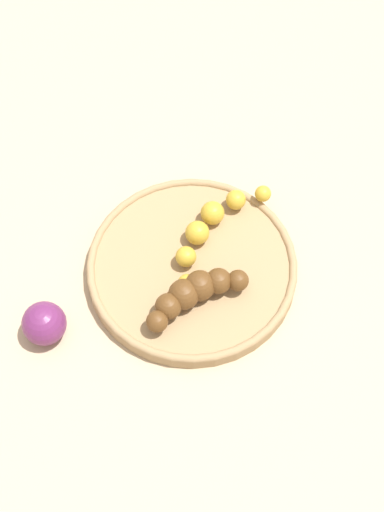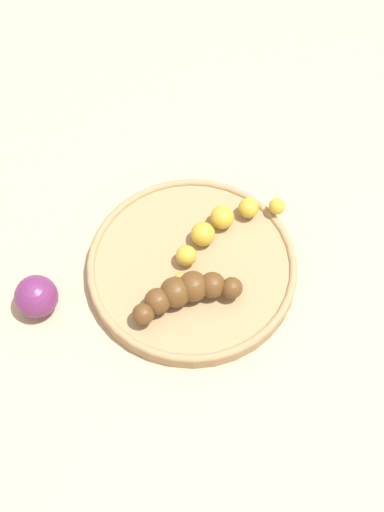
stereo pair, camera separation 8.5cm
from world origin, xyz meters
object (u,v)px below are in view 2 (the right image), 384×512
Objects in this scene: fruit_bowl at (192,267)px; banana_overripe at (185,292)px; banana_spotted at (217,230)px; plum_purple at (36,297)px.

fruit_bowl is 0.06m from banana_overripe.
banana_overripe is 0.10m from banana_spotted.
banana_spotted is 3.19× the size of plum_purple.
banana_overripe is at bearing 114.45° from banana_spotted.
plum_purple is (0.15, 0.11, 0.01)m from fruit_bowl.
plum_purple is (0.17, 0.16, -0.01)m from banana_spotted.
plum_purple is at bearing 70.52° from banana_spotted.
plum_purple reaches higher than banana_spotted.
banana_overripe is 0.66× the size of banana_spotted.
banana_spotted is at bearing -135.98° from plum_purple.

